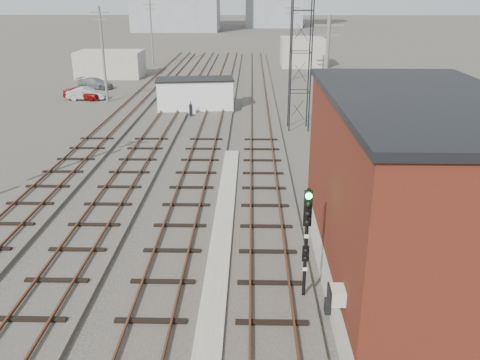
{
  "coord_description": "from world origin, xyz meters",
  "views": [
    {
      "loc": [
        1.77,
        -4.55,
        10.52
      ],
      "look_at": [
        1.28,
        17.44,
        2.2
      ],
      "focal_mm": 38.0,
      "sensor_mm": 36.0,
      "label": 1
    }
  ],
  "objects_px": {
    "signal_mast": "(306,236)",
    "car_grey": "(95,83)",
    "car_red": "(83,93)",
    "site_trailer": "(195,94)",
    "car_silver": "(86,94)",
    "switch_stand": "(191,110)"
  },
  "relations": [
    {
      "from": "site_trailer",
      "to": "car_red",
      "type": "xyz_separation_m",
      "value": [
        -11.85,
        4.66,
        -0.81
      ]
    },
    {
      "from": "car_silver",
      "to": "car_grey",
      "type": "bearing_deg",
      "value": 5.3
    },
    {
      "from": "car_red",
      "to": "signal_mast",
      "type": "bearing_deg",
      "value": -137.78
    },
    {
      "from": "signal_mast",
      "to": "car_silver",
      "type": "relative_size",
      "value": 1.14
    },
    {
      "from": "signal_mast",
      "to": "site_trailer",
      "type": "relative_size",
      "value": 0.59
    },
    {
      "from": "site_trailer",
      "to": "car_red",
      "type": "distance_m",
      "value": 12.75
    },
    {
      "from": "switch_stand",
      "to": "car_silver",
      "type": "height_order",
      "value": "switch_stand"
    },
    {
      "from": "switch_stand",
      "to": "car_grey",
      "type": "distance_m",
      "value": 17.77
    },
    {
      "from": "signal_mast",
      "to": "car_grey",
      "type": "bearing_deg",
      "value": 115.37
    },
    {
      "from": "car_red",
      "to": "car_grey",
      "type": "xyz_separation_m",
      "value": [
        -0.46,
        5.96,
        -0.08
      ]
    },
    {
      "from": "signal_mast",
      "to": "car_red",
      "type": "xyz_separation_m",
      "value": [
        -18.91,
        34.87,
        -1.9
      ]
    },
    {
      "from": "site_trailer",
      "to": "signal_mast",
      "type": "bearing_deg",
      "value": -84.48
    },
    {
      "from": "signal_mast",
      "to": "site_trailer",
      "type": "bearing_deg",
      "value": 103.15
    },
    {
      "from": "car_red",
      "to": "car_silver",
      "type": "distance_m",
      "value": 0.41
    },
    {
      "from": "switch_stand",
      "to": "site_trailer",
      "type": "height_order",
      "value": "site_trailer"
    },
    {
      "from": "car_silver",
      "to": "site_trailer",
      "type": "bearing_deg",
      "value": -114.23
    },
    {
      "from": "car_grey",
      "to": "switch_stand",
      "type": "bearing_deg",
      "value": -120.96
    },
    {
      "from": "site_trailer",
      "to": "car_grey",
      "type": "relative_size",
      "value": 1.8
    },
    {
      "from": "switch_stand",
      "to": "car_grey",
      "type": "bearing_deg",
      "value": 124.52
    },
    {
      "from": "switch_stand",
      "to": "car_red",
      "type": "distance_m",
      "value": 13.63
    },
    {
      "from": "signal_mast",
      "to": "car_red",
      "type": "bearing_deg",
      "value": 118.47
    },
    {
      "from": "site_trailer",
      "to": "car_grey",
      "type": "xyz_separation_m",
      "value": [
        -12.3,
        10.62,
        -0.89
      ]
    }
  ]
}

